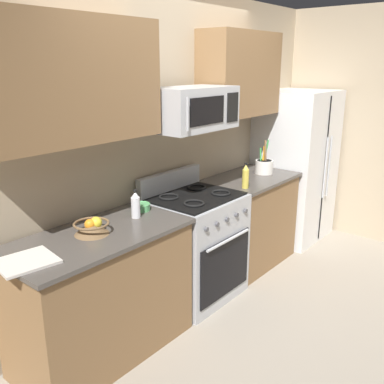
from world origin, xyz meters
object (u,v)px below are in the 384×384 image
at_px(bottle_oil, 246,177).
at_px(prep_bowl, 141,207).
at_px(range_oven, 195,245).
at_px(cutting_board, 26,262).
at_px(utensil_crock, 264,166).
at_px(microwave, 193,108).
at_px(fruit_basket, 92,227).
at_px(refrigerator, 295,166).
at_px(bottle_vinegar, 136,205).

distance_m(bottle_oil, prep_bowl, 1.07).
bearing_deg(range_oven, cutting_board, -178.86).
height_order(utensil_crock, bottle_oil, utensil_crock).
bearing_deg(microwave, range_oven, -89.96).
relative_size(microwave, fruit_basket, 3.15).
height_order(refrigerator, microwave, microwave).
relative_size(fruit_basket, bottle_vinegar, 1.12).
distance_m(microwave, prep_bowl, 0.88).
height_order(microwave, bottle_oil, microwave).
relative_size(range_oven, bottle_oil, 4.66).
distance_m(fruit_basket, cutting_board, 0.51).
height_order(bottle_vinegar, prep_bowl, bottle_vinegar).
relative_size(refrigerator, bottle_vinegar, 8.08).
height_order(bottle_oil, prep_bowl, bottle_oil).
relative_size(microwave, bottle_oil, 3.19).
xyz_separation_m(cutting_board, prep_bowl, (1.04, 0.15, 0.02)).
bearing_deg(cutting_board, bottle_oil, -3.87).
height_order(microwave, bottle_vinegar, microwave).
height_order(range_oven, prep_bowl, range_oven).
bearing_deg(bottle_vinegar, bottle_oil, -9.91).
bearing_deg(bottle_oil, refrigerator, 6.70).
height_order(fruit_basket, prep_bowl, fruit_basket).
bearing_deg(bottle_oil, microwave, 158.66).
height_order(range_oven, cutting_board, range_oven).
xyz_separation_m(range_oven, refrigerator, (1.82, -0.02, 0.38)).
distance_m(bottle_vinegar, bottle_oil, 1.18).
height_order(refrigerator, cutting_board, refrigerator).
bearing_deg(range_oven, refrigerator, -0.54).
height_order(bottle_vinegar, bottle_oil, bottle_oil).
xyz_separation_m(bottle_vinegar, prep_bowl, (0.13, 0.09, -0.07)).
distance_m(cutting_board, prep_bowl, 1.06).
bearing_deg(fruit_basket, utensil_crock, -1.36).
xyz_separation_m(refrigerator, prep_bowl, (-2.33, 0.14, 0.09)).
distance_m(cutting_board, bottle_vinegar, 0.92).
height_order(microwave, utensil_crock, microwave).
xyz_separation_m(range_oven, prep_bowl, (-0.52, 0.12, 0.47)).
height_order(refrigerator, fruit_basket, refrigerator).
bearing_deg(cutting_board, prep_bowl, 8.15).
distance_m(refrigerator, microwave, 1.98).
xyz_separation_m(microwave, fruit_basket, (-1.05, -0.00, -0.69)).
bearing_deg(bottle_oil, cutting_board, 176.13).
xyz_separation_m(refrigerator, cutting_board, (-3.38, -0.01, 0.07)).
relative_size(utensil_crock, prep_bowl, 2.40).
xyz_separation_m(range_oven, utensil_crock, (1.09, -0.02, 0.51)).
bearing_deg(utensil_crock, range_oven, 178.69).
bearing_deg(microwave, fruit_basket, -179.90).
relative_size(cutting_board, bottle_vinegar, 1.49).
height_order(range_oven, refrigerator, refrigerator).
bearing_deg(microwave, bottle_oil, -21.34).
bearing_deg(bottle_vinegar, cutting_board, -176.07).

